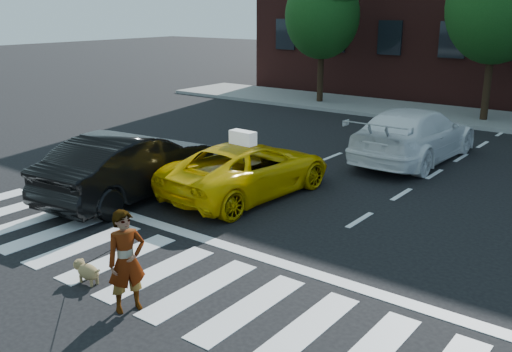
# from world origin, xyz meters

# --- Properties ---
(ground) EXTENTS (120.00, 120.00, 0.00)m
(ground) POSITION_xyz_m (0.00, 0.00, 0.00)
(ground) COLOR black
(ground) RESTS_ON ground
(crosswalk) EXTENTS (13.00, 2.40, 0.01)m
(crosswalk) POSITION_xyz_m (0.00, 0.00, 0.01)
(crosswalk) COLOR silver
(crosswalk) RESTS_ON ground
(stop_line) EXTENTS (12.00, 0.30, 0.01)m
(stop_line) POSITION_xyz_m (0.00, 1.60, 0.01)
(stop_line) COLOR silver
(stop_line) RESTS_ON ground
(sidewalk_far) EXTENTS (30.00, 4.00, 0.15)m
(sidewalk_far) POSITION_xyz_m (0.00, 17.50, 0.07)
(sidewalk_far) COLOR slate
(sidewalk_far) RESTS_ON ground
(tree_left) EXTENTS (3.39, 3.38, 6.50)m
(tree_left) POSITION_xyz_m (-6.97, 17.00, 4.44)
(tree_left) COLOR black
(tree_left) RESTS_ON ground
(taxi) EXTENTS (2.45, 4.77, 1.29)m
(taxi) POSITION_xyz_m (-1.40, 4.36, 0.65)
(taxi) COLOR #D8AE04
(taxi) RESTS_ON ground
(black_sedan) EXTENTS (2.16, 4.93, 1.58)m
(black_sedan) POSITION_xyz_m (-3.52, 2.50, 0.79)
(black_sedan) COLOR black
(black_sedan) RESTS_ON ground
(white_suv) EXTENTS (2.29, 5.44, 1.57)m
(white_suv) POSITION_xyz_m (0.53, 9.88, 0.78)
(white_suv) COLOR white
(white_suv) RESTS_ON ground
(woman) EXTENTS (0.57, 0.68, 1.58)m
(woman) POSITION_xyz_m (0.57, -1.10, 0.79)
(woman) COLOR #999999
(woman) RESTS_ON ground
(dog) EXTENTS (0.65, 0.26, 0.37)m
(dog) POSITION_xyz_m (-0.67, -0.94, 0.22)
(dog) COLOR #875B45
(dog) RESTS_ON ground
(taxi_sign) EXTENTS (0.67, 0.32, 0.32)m
(taxi_sign) POSITION_xyz_m (-1.40, 4.16, 1.45)
(taxi_sign) COLOR white
(taxi_sign) RESTS_ON taxi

